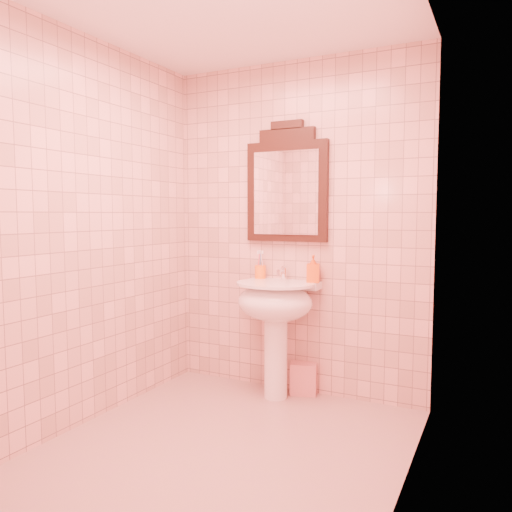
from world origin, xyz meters
The scene contains 8 objects.
floor centered at (0.00, 0.00, 0.00)m, with size 2.20×2.20×0.00m, color tan.
back_wall centered at (0.00, 1.10, 1.25)m, with size 2.00×0.02×2.50m, color beige.
pedestal_sink centered at (-0.07, 0.87, 0.66)m, with size 0.58×0.58×0.86m.
faucet centered at (-0.07, 1.01, 0.92)m, with size 0.04×0.16×0.11m.
mirror centered at (-0.07, 1.07, 1.57)m, with size 0.64×0.06×0.90m.
toothbrush_cup centered at (-0.27, 1.03, 0.92)m, with size 0.08×0.08×0.19m.
soap_dispenser centered at (0.17, 1.01, 0.96)m, with size 0.09×0.09×0.20m, color #E15A12.
towel centered at (0.09, 1.04, 0.12)m, with size 0.19×0.13×0.24m, color #DC9281.
Camera 1 is at (1.40, -2.42, 1.36)m, focal length 35.00 mm.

